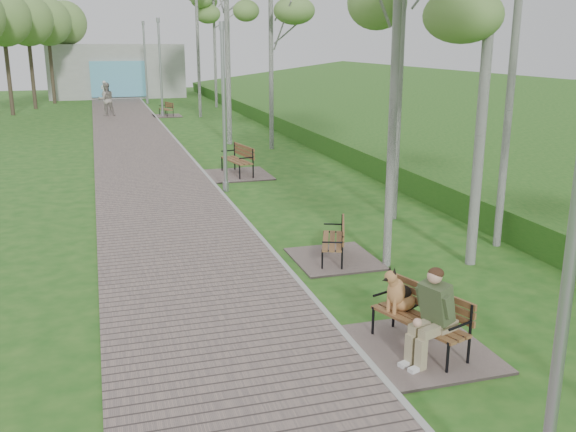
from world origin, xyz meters
The scene contains 14 objects.
walkway centered at (-1.75, 21.50, 0.02)m, with size 3.50×67.00×0.04m, color #695955.
kerb centered at (0.00, 21.50, 0.03)m, with size 0.10×67.00×0.05m, color #999993.
embankment centered at (12.00, 20.00, 0.00)m, with size 14.00×70.00×1.60m, color #4B7A28.
building_north centered at (-1.50, 50.97, 1.99)m, with size 10.00×5.20×4.00m.
bench_main centered at (0.78, 5.68, 0.45)m, with size 1.82×2.02×1.59m.
bench_second centered at (1.04, 9.73, 0.18)m, with size 1.61×1.79×0.99m.
bench_third centered at (0.99, 18.50, 0.23)m, with size 1.98×2.20×1.22m.
bench_far centered at (0.64, 36.34, 0.18)m, with size 1.60×1.78×0.98m.
lamp_post_near centered at (0.15, 2.19, 2.10)m, with size 0.17×0.17×4.50m.
lamp_post_second centered at (0.18, 16.36, 2.23)m, with size 0.18×0.18×4.77m.
lamp_post_third centered at (0.42, 36.18, 2.57)m, with size 0.21×0.21×5.49m.
lamp_post_far centered at (0.23, 44.55, 2.59)m, with size 0.21×0.21×5.54m.
pedestrian_near centered at (-2.57, 46.91, 0.75)m, with size 0.55×0.36×1.50m, color silver.
pedestrian_far centered at (-2.66, 37.34, 0.96)m, with size 0.94×0.73×1.93m, color gray.
Camera 1 is at (-3.32, -1.70, 4.27)m, focal length 40.00 mm.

